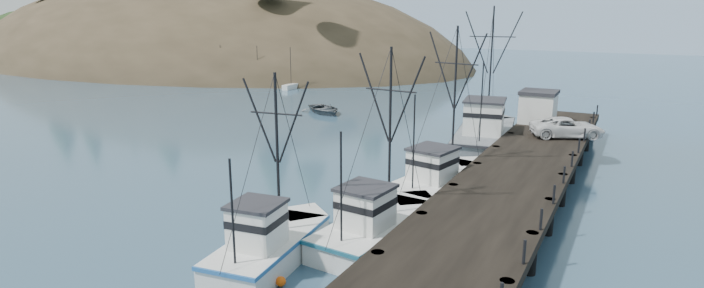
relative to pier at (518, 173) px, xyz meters
name	(u,v)px	position (x,y,z in m)	size (l,w,h in m)	color
ground	(159,251)	(-14.00, -16.00, -1.69)	(400.00, 400.00, 0.00)	#2B4961
pier	(518,173)	(0.00, 0.00, 0.00)	(6.00, 44.00, 2.00)	black
headland	(187,80)	(-88.95, 62.61, -6.24)	(134.80, 78.00, 51.00)	#382D1E
distant_ridge	(607,48)	(-4.00, 154.00, -1.69)	(360.00, 40.00, 26.00)	#9EB2C6
distant_ridge_far	(463,41)	(-54.00, 169.00, -1.69)	(180.00, 25.00, 18.00)	silver
moored_sailboats	(277,79)	(-47.38, 40.96, -1.36)	(18.82, 19.68, 6.35)	silver
trawler_near	(380,225)	(-4.92, -9.80, -0.87)	(4.03, 9.88, 10.16)	silver
trawler_mid	(272,244)	(-8.46, -14.22, -0.87)	(3.85, 8.96, 9.16)	silver
trawler_far	(444,180)	(-4.49, -0.94, -0.87)	(5.10, 10.68, 10.95)	silver
work_vessel	(485,135)	(-5.05, 11.61, -0.46)	(6.17, 14.47, 12.21)	slate
pier_shed	(538,106)	(-1.50, 15.22, 1.73)	(3.00, 3.20, 2.80)	silver
pickup_truck	(567,127)	(1.50, 10.48, 1.07)	(2.51, 5.45, 1.51)	silver
motorboat	(324,113)	(-25.69, 19.71, -1.69)	(4.19, 5.87, 1.21)	#4E5256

